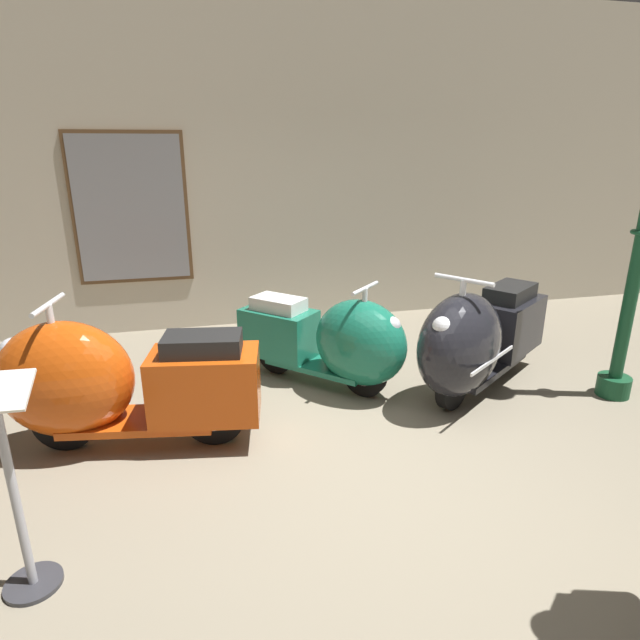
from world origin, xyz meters
The scene contains 6 objects.
ground_plane centered at (0.00, 0.00, 0.00)m, with size 60.00×60.00×0.00m, color gray.
showroom_back_wall centered at (-0.01, 3.56, 1.91)m, with size 18.00×0.24×3.82m.
scooter_0 centered at (-1.70, 0.83, 0.51)m, with size 1.90×0.82×1.12m.
scooter_1 centered at (0.13, 1.41, 0.46)m, with size 1.49×1.50×1.01m.
scooter_2 centered at (1.29, 1.00, 0.52)m, with size 1.82×1.50×1.14m.
info_stanchion centered at (-1.96, -0.45, 0.48)m, with size 0.33×0.28×1.15m.
Camera 1 is at (-1.04, -2.85, 2.13)m, focal length 29.48 mm.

